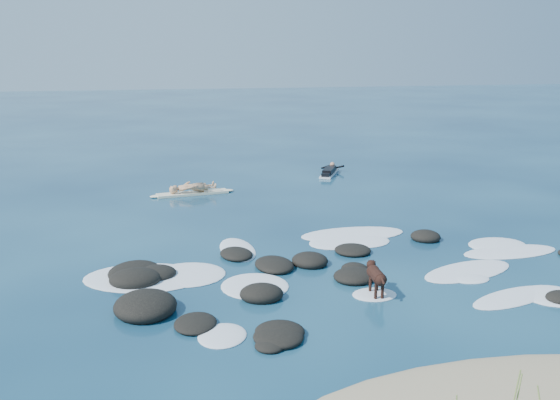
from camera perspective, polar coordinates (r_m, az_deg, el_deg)
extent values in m
plane|color=#0A2642|center=(17.89, 7.40, -5.51)|extent=(160.00, 160.00, 0.00)
cylinder|color=#839C4B|center=(10.53, 20.62, -16.71)|extent=(0.05, 0.18, 1.07)
ellipsoid|color=black|center=(16.80, -11.31, -6.62)|extent=(1.40, 1.37, 0.37)
ellipsoid|color=black|center=(15.13, -1.71, -8.57)|extent=(1.17, 1.06, 0.46)
ellipsoid|color=black|center=(14.69, -12.21, -9.45)|extent=(1.49, 1.64, 0.59)
ellipsoid|color=black|center=(18.09, -4.01, -4.96)|extent=(1.13, 1.34, 0.29)
ellipsoid|color=black|center=(20.13, 13.16, -3.28)|extent=(1.15, 1.14, 0.40)
ellipsoid|color=black|center=(13.33, -0.02, -11.94)|extent=(1.35, 1.32, 0.30)
ellipsoid|color=black|center=(16.47, -13.08, -7.02)|extent=(1.38, 1.21, 0.48)
ellipsoid|color=black|center=(16.93, 6.86, -6.32)|extent=(0.85, 0.90, 0.32)
ellipsoid|color=black|center=(17.43, 2.74, -5.55)|extent=(1.21, 1.24, 0.42)
ellipsoid|color=black|center=(12.81, -0.96, -13.19)|extent=(0.63, 0.64, 0.20)
ellipsoid|color=black|center=(18.53, 6.67, -4.58)|extent=(1.43, 1.43, 0.28)
ellipsoid|color=black|center=(13.85, -7.75, -11.12)|extent=(1.18, 1.32, 0.24)
ellipsoid|color=black|center=(13.12, -0.16, -12.40)|extent=(1.16, 1.17, 0.29)
ellipsoid|color=black|center=(17.15, -0.53, -5.95)|extent=(1.22, 1.48, 0.33)
ellipsoid|color=black|center=(17.05, -13.15, -6.42)|extent=(1.69, 1.90, 0.35)
ellipsoid|color=black|center=(16.43, 6.85, -6.92)|extent=(1.54, 1.50, 0.36)
ellipsoid|color=white|center=(20.31, 6.68, -3.12)|extent=(3.52, 1.66, 0.12)
ellipsoid|color=white|center=(13.36, -5.29, -12.26)|extent=(1.37, 1.49, 0.12)
ellipsoid|color=white|center=(16.83, -8.42, -6.76)|extent=(2.10, 1.99, 0.12)
ellipsoid|color=white|center=(17.63, 16.82, -6.25)|extent=(3.21, 2.13, 0.12)
ellipsoid|color=white|center=(15.89, -2.31, -7.87)|extent=(1.75, 1.89, 0.12)
ellipsoid|color=white|center=(18.70, -3.91, -4.54)|extent=(1.08, 2.39, 0.12)
ellipsoid|color=white|center=(16.65, 23.68, -8.04)|extent=(1.60, 1.53, 0.12)
ellipsoid|color=white|center=(17.11, 16.86, -6.87)|extent=(1.20, 0.97, 0.12)
ellipsoid|color=white|center=(19.66, 20.31, -4.47)|extent=(3.09, 1.34, 0.12)
ellipsoid|color=white|center=(16.84, -12.84, -6.95)|extent=(2.29, 2.04, 0.12)
ellipsoid|color=white|center=(16.19, 20.54, -8.35)|extent=(2.75, 1.66, 0.12)
ellipsoid|color=white|center=(19.67, 7.47, -3.70)|extent=(1.84, 1.59, 0.12)
ellipsoid|color=white|center=(19.65, 6.19, -3.68)|extent=(3.04, 2.38, 0.12)
ellipsoid|color=white|center=(16.83, -12.30, -6.93)|extent=(3.59, 2.87, 0.12)
ellipsoid|color=white|center=(20.21, 19.24, -3.89)|extent=(2.06, 1.74, 0.12)
ellipsoid|color=white|center=(15.52, 8.63, -8.56)|extent=(1.10, 0.90, 0.12)
cube|color=#FBF0C9|center=(25.91, -8.00, 0.61)|extent=(2.99, 1.02, 0.10)
ellipsoid|color=#FBF0C9|center=(26.27, -4.89, 0.87)|extent=(0.63, 0.41, 0.11)
ellipsoid|color=#FBF0C9|center=(25.63, -11.19, 0.34)|extent=(0.63, 0.41, 0.11)
imported|color=tan|center=(25.71, -8.07, 2.79)|extent=(0.55, 0.75, 1.91)
cube|color=white|center=(29.85, 4.52, 2.42)|extent=(1.56, 2.33, 0.09)
ellipsoid|color=white|center=(30.99, 4.91, 2.83)|extent=(0.49, 0.59, 0.09)
cube|color=black|center=(29.82, 4.53, 2.73)|extent=(1.05, 1.48, 0.24)
sphere|color=tan|center=(30.61, 4.81, 3.25)|extent=(0.33, 0.33, 0.25)
cylinder|color=black|center=(30.84, 4.31, 3.07)|extent=(0.60, 0.14, 0.27)
cylinder|color=black|center=(30.74, 5.41, 3.01)|extent=(0.45, 0.52, 0.27)
cube|color=black|center=(29.06, 4.24, 2.36)|extent=(0.59, 0.69, 0.15)
cylinder|color=black|center=(15.24, 8.84, -6.84)|extent=(0.35, 0.66, 0.31)
sphere|color=black|center=(15.50, 8.52, -6.47)|extent=(0.35, 0.35, 0.32)
sphere|color=black|center=(14.98, 9.17, -7.21)|extent=(0.31, 0.31, 0.29)
sphere|color=black|center=(15.63, 8.33, -5.86)|extent=(0.25, 0.25, 0.23)
cone|color=black|center=(15.76, 8.18, -5.75)|extent=(0.13, 0.15, 0.12)
cone|color=black|center=(15.57, 8.14, -5.56)|extent=(0.11, 0.08, 0.11)
cone|color=black|center=(15.60, 8.57, -5.53)|extent=(0.11, 0.08, 0.11)
cylinder|color=black|center=(15.53, 8.26, -7.73)|extent=(0.08, 0.08, 0.42)
cylinder|color=black|center=(15.58, 8.84, -7.69)|extent=(0.08, 0.08, 0.42)
cylinder|color=black|center=(15.14, 8.74, -8.33)|extent=(0.08, 0.08, 0.42)
cylinder|color=black|center=(15.19, 9.35, -8.28)|extent=(0.08, 0.08, 0.42)
cylinder|color=black|center=(14.84, 9.35, -7.20)|extent=(0.08, 0.31, 0.18)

